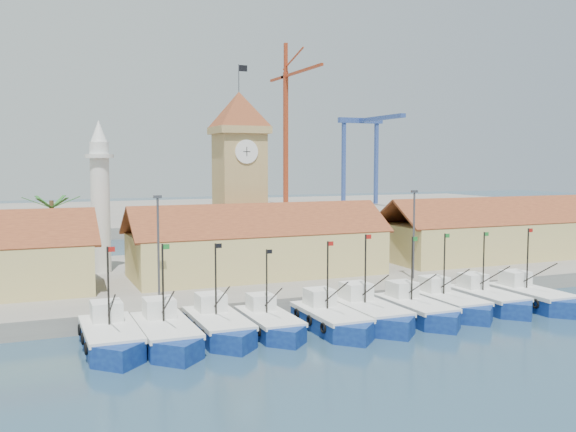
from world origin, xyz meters
name	(u,v)px	position (x,y,z in m)	size (l,w,h in m)	color
ground	(346,336)	(0.00, 0.00, 0.00)	(400.00, 400.00, 0.00)	#1C384B
quay	(246,276)	(0.00, 24.00, 0.75)	(140.00, 32.00, 1.50)	gray
terminal	(127,215)	(0.00, 110.00, 1.00)	(240.00, 80.00, 2.00)	gray
boat_0	(111,339)	(-17.20, 3.08, 0.80)	(3.74, 10.24, 7.75)	navy
boat_1	(166,336)	(-13.38, 2.48, 0.81)	(3.77, 10.34, 7.82)	navy
boat_2	(220,328)	(-9.15, 3.30, 0.78)	(3.65, 9.99, 7.56)	navy
boat_3	(271,325)	(-5.13, 2.92, 0.71)	(3.33, 9.12, 6.90)	navy
boat_4	(332,321)	(-0.27, 1.86, 0.77)	(3.60, 9.85, 7.45)	navy
boat_5	(371,315)	(3.47, 2.33, 0.81)	(3.77, 10.33, 7.82)	navy
boat_6	(417,311)	(7.90, 2.15, 0.77)	(3.58, 9.80, 7.42)	navy
boat_7	(450,305)	(11.91, 3.07, 0.77)	(3.59, 9.82, 7.43)	navy
boat_8	(489,301)	(16.32, 3.15, 0.76)	(3.56, 9.74, 7.37)	navy
boat_9	(534,299)	(20.58, 2.12, 0.79)	(3.69, 10.12, 7.66)	navy
hall_center	(258,251)	(0.00, 20.00, 3.99)	(27.04, 10.13, 7.61)	tan
hall_right	(500,238)	(32.00, 20.00, 3.99)	(31.20, 10.13, 7.61)	tan
clock_tower	(239,175)	(0.00, 26.00, 11.96)	(5.80, 5.80, 22.70)	tan
minaret	(100,196)	(-15.00, 28.00, 9.73)	(3.00, 3.00, 16.30)	silver
palm_tree	(52,232)	(-20.00, 26.00, 6.25)	(5.60, 5.03, 8.39)	brown
lamp_posts	(292,236)	(0.50, 12.00, 6.48)	(80.70, 0.25, 9.03)	#3F3F44
crane_red_right	(288,117)	(38.19, 103.82, 24.32)	(1.00, 30.81, 40.49)	#9D3418
gantry	(366,137)	(62.00, 106.65, 20.04)	(13.00, 22.00, 23.20)	#2F4891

